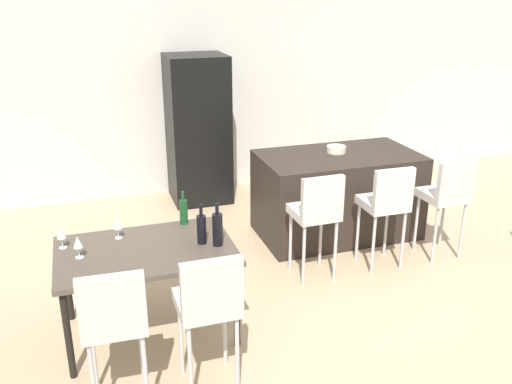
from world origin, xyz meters
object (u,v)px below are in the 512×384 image
(bar_chair_right, at_px, (447,193))
(wine_bottle_end, at_px, (218,229))
(bar_chair_left, at_px, (317,210))
(wine_bottle_near, at_px, (184,211))
(wine_glass_right, at_px, (61,233))
(wine_glass_middle, at_px, (117,224))
(fruit_bowl, at_px, (336,149))
(dining_chair_far, at_px, (209,301))
(bar_chair_middle, at_px, (386,201))
(wine_bottle_corner, at_px, (202,229))
(dining_table, at_px, (146,257))
(wine_glass_left, at_px, (78,242))
(dining_chair_near, at_px, (114,317))
(refrigerator, at_px, (198,130))
(kitchen_island, at_px, (337,194))

(bar_chair_right, height_order, wine_bottle_end, wine_bottle_end)
(bar_chair_left, distance_m, wine_bottle_near, 1.24)
(wine_bottle_end, height_order, wine_glass_right, wine_bottle_end)
(bar_chair_left, distance_m, wine_glass_right, 2.22)
(wine_glass_middle, relative_size, fruit_bowl, 0.84)
(dining_chair_far, height_order, wine_bottle_end, wine_bottle_end)
(bar_chair_middle, height_order, wine_bottle_corner, wine_bottle_corner)
(dining_table, relative_size, wine_bottle_near, 4.65)
(wine_bottle_corner, xyz_separation_m, fruit_bowl, (1.81, 1.37, 0.09))
(wine_glass_left, distance_m, fruit_bowl, 3.03)
(fruit_bowl, bearing_deg, wine_bottle_corner, -142.79)
(dining_table, relative_size, fruit_bowl, 6.47)
(wine_glass_left, relative_size, wine_glass_middle, 1.00)
(wine_glass_left, relative_size, wine_glass_right, 1.00)
(dining_chair_near, bearing_deg, refrigerator, 69.53)
(wine_bottle_end, relative_size, wine_glass_left, 2.00)
(wine_glass_middle, bearing_deg, wine_glass_right, -173.61)
(bar_chair_middle, relative_size, wine_glass_middle, 6.03)
(wine_bottle_corner, bearing_deg, refrigerator, 78.02)
(bar_chair_left, xyz_separation_m, bar_chair_right, (1.40, -0.00, 0.00))
(bar_chair_middle, height_order, dining_chair_near, same)
(wine_bottle_end, xyz_separation_m, fruit_bowl, (1.70, 1.44, 0.08))
(kitchen_island, bearing_deg, wine_glass_right, -159.82)
(wine_glass_middle, bearing_deg, wine_glass_left, -140.33)
(bar_chair_middle, height_order, bar_chair_right, same)
(dining_table, distance_m, wine_bottle_corner, 0.48)
(kitchen_island, relative_size, dining_chair_far, 1.62)
(wine_glass_right, bearing_deg, kitchen_island, 20.18)
(bar_chair_left, bearing_deg, wine_bottle_corner, -159.80)
(wine_glass_middle, bearing_deg, bar_chair_right, 2.46)
(bar_chair_right, xyz_separation_m, dining_table, (-3.01, -0.40, -0.03))
(bar_chair_left, relative_size, dining_chair_near, 1.00)
(wine_bottle_near, xyz_separation_m, fruit_bowl, (1.87, 0.96, 0.10))
(wine_bottle_near, relative_size, refrigerator, 0.16)
(wine_glass_right, xyz_separation_m, refrigerator, (1.63, 2.56, 0.06))
(dining_chair_far, bearing_deg, wine_bottle_near, 86.42)
(wine_bottle_near, bearing_deg, dining_chair_near, -119.82)
(bar_chair_middle, bearing_deg, wine_bottle_near, -179.49)
(kitchen_island, bearing_deg, refrigerator, 128.54)
(wine_bottle_near, bearing_deg, wine_glass_left, -156.51)
(dining_table, bearing_deg, dining_chair_far, -69.51)
(bar_chair_right, relative_size, fruit_bowl, 5.06)
(bar_chair_left, xyz_separation_m, wine_bottle_near, (-1.23, -0.02, 0.15))
(bar_chair_right, bearing_deg, wine_glass_right, -177.08)
(bar_chair_right, height_order, wine_glass_middle, bar_chair_right)
(wine_bottle_corner, bearing_deg, bar_chair_right, 9.49)
(wine_glass_right, relative_size, fruit_bowl, 0.84)
(dining_chair_far, height_order, wine_glass_right, dining_chair_far)
(wine_bottle_near, distance_m, wine_glass_middle, 0.57)
(bar_chair_left, distance_m, dining_table, 1.65)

